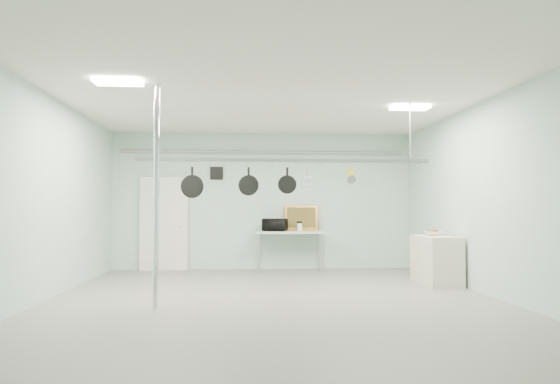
{
  "coord_description": "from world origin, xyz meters",
  "views": [
    {
      "loc": [
        -0.47,
        -7.77,
        1.4
      ],
      "look_at": [
        0.18,
        1.0,
        1.71
      ],
      "focal_mm": 32.0,
      "sensor_mm": 36.0,
      "label": 1
    }
  ],
  "objects": [
    {
      "name": "pot_rack",
      "position": [
        0.2,
        0.3,
        2.23
      ],
      "size": [
        4.8,
        0.06,
        1.0
      ],
      "color": "#B7B7BC",
      "rests_on": "ceiling"
    },
    {
      "name": "skillet_mid",
      "position": [
        -0.39,
        0.3,
        1.86
      ],
      "size": [
        0.33,
        0.12,
        0.44
      ],
      "primitive_type": null,
      "rotation": [
        0.0,
        0.0,
        -0.2
      ],
      "color": "black",
      "rests_on": "pot_rack"
    },
    {
      "name": "side_cabinet",
      "position": [
        3.15,
        1.4,
        0.45
      ],
      "size": [
        0.6,
        1.2,
        0.9
      ],
      "primitive_type": "cube",
      "color": "beige",
      "rests_on": "floor"
    },
    {
      "name": "fruit_cluster",
      "position": [
        3.15,
        1.55,
        0.98
      ],
      "size": [
        0.24,
        0.24,
        0.09
      ],
      "primitive_type": null,
      "color": "#9F0E15",
      "rests_on": "fruit_bowl"
    },
    {
      "name": "microwave",
      "position": [
        0.25,
        3.61,
        1.05
      ],
      "size": [
        0.61,
        0.53,
        0.28
      ],
      "primitive_type": "imported",
      "rotation": [
        0.0,
        0.0,
        2.71
      ],
      "color": "black",
      "rests_on": "prep_table"
    },
    {
      "name": "wall_vent",
      "position": [
        -1.1,
        3.97,
        2.25
      ],
      "size": [
        0.3,
        0.04,
        0.3
      ],
      "primitive_type": "cube",
      "color": "black",
      "rests_on": "back_wall"
    },
    {
      "name": "light_panel_right",
      "position": [
        2.4,
        0.6,
        3.16
      ],
      "size": [
        0.65,
        0.3,
        0.05
      ],
      "primitive_type": "cube",
      "color": "white",
      "rests_on": "ceiling"
    },
    {
      "name": "painting_large",
      "position": [
        0.89,
        3.9,
        1.2
      ],
      "size": [
        0.79,
        0.18,
        0.58
      ],
      "primitive_type": "cube",
      "rotation": [
        -0.14,
        0.0,
        -0.06
      ],
      "color": "#BA7932",
      "rests_on": "prep_table"
    },
    {
      "name": "painting_small",
      "position": [
        1.15,
        3.9,
        1.03
      ],
      "size": [
        0.3,
        0.09,
        0.25
      ],
      "primitive_type": "cube",
      "rotation": [
        -0.17,
        0.0,
        0.02
      ],
      "color": "black",
      "rests_on": "prep_table"
    },
    {
      "name": "whisk",
      "position": [
        0.58,
        0.3,
        1.92
      ],
      "size": [
        0.22,
        0.22,
        0.33
      ],
      "primitive_type": null,
      "rotation": [
        0.0,
        0.0,
        0.3
      ],
      "color": "#B0AFB4",
      "rests_on": "pot_rack"
    },
    {
      "name": "coffee_canister",
      "position": [
        0.82,
        3.64,
        0.99
      ],
      "size": [
        0.15,
        0.15,
        0.18
      ],
      "primitive_type": "cylinder",
      "rotation": [
        0.0,
        0.0,
        0.26
      ],
      "color": "silver",
      "rests_on": "prep_table"
    },
    {
      "name": "right_wall",
      "position": [
        3.49,
        0.0,
        1.6
      ],
      "size": [
        0.02,
        8.0,
        3.2
      ],
      "primitive_type": "cube",
      "color": "#B0D3C8",
      "rests_on": "floor"
    },
    {
      "name": "conduit_pipe",
      "position": [
        0.0,
        3.9,
        2.75
      ],
      "size": [
        6.6,
        0.07,
        0.07
      ],
      "primitive_type": "cylinder",
      "rotation": [
        0.0,
        1.57,
        0.0
      ],
      "color": "gray",
      "rests_on": "back_wall"
    },
    {
      "name": "floor",
      "position": [
        0.0,
        0.0,
        0.0
      ],
      "size": [
        8.0,
        8.0,
        0.0
      ],
      "primitive_type": "plane",
      "color": "gray",
      "rests_on": "ground"
    },
    {
      "name": "chrome_pole",
      "position": [
        -1.7,
        -0.6,
        1.6
      ],
      "size": [
        0.08,
        0.08,
        3.2
      ],
      "primitive_type": "cylinder",
      "color": "silver",
      "rests_on": "floor"
    },
    {
      "name": "ceiling",
      "position": [
        0.0,
        0.0,
        3.19
      ],
      "size": [
        7.0,
        8.0,
        0.02
      ],
      "primitive_type": "cube",
      "color": "silver",
      "rests_on": "back_wall"
    },
    {
      "name": "saucepan",
      "position": [
        1.3,
        0.3,
        1.95
      ],
      "size": [
        0.15,
        0.11,
        0.27
      ],
      "primitive_type": null,
      "rotation": [
        0.0,
        0.0,
        -0.13
      ],
      "color": "#B6B6BB",
      "rests_on": "pot_rack"
    },
    {
      "name": "door",
      "position": [
        -2.3,
        3.94,
        1.05
      ],
      "size": [
        1.1,
        0.1,
        2.2
      ],
      "primitive_type": "cube",
      "color": "silver",
      "rests_on": "floor"
    },
    {
      "name": "fruit_bowl",
      "position": [
        3.15,
        1.55,
        0.94
      ],
      "size": [
        0.35,
        0.35,
        0.08
      ],
      "primitive_type": "imported",
      "rotation": [
        0.0,
        0.0,
        -0.09
      ],
      "color": "white",
      "rests_on": "side_cabinet"
    },
    {
      "name": "skillet_left",
      "position": [
        -1.29,
        0.3,
        1.84
      ],
      "size": [
        0.38,
        0.11,
        0.5
      ],
      "primitive_type": null,
      "rotation": [
        0.0,
        0.0,
        -0.15
      ],
      "color": "black",
      "rests_on": "pot_rack"
    },
    {
      "name": "back_wall",
      "position": [
        0.0,
        3.99,
        1.6
      ],
      "size": [
        7.0,
        0.02,
        3.2
      ],
      "primitive_type": "cube",
      "color": "#B0D3C8",
      "rests_on": "floor"
    },
    {
      "name": "light_panel_left",
      "position": [
        -2.2,
        -0.8,
        3.16
      ],
      "size": [
        0.65,
        0.3,
        0.05
      ],
      "primitive_type": "cube",
      "color": "white",
      "rests_on": "ceiling"
    },
    {
      "name": "grater",
      "position": [
        1.29,
        0.3,
        1.96
      ],
      "size": [
        0.1,
        0.04,
        0.24
      ],
      "primitive_type": null,
      "rotation": [
        0.0,
        0.0,
        0.23
      ],
      "color": "yellow",
      "rests_on": "pot_rack"
    },
    {
      "name": "skillet_right",
      "position": [
        0.24,
        0.3,
        1.88
      ],
      "size": [
        0.3,
        0.07,
        0.41
      ],
      "primitive_type": null,
      "rotation": [
        0.0,
        0.0,
        -0.04
      ],
      "color": "black",
      "rests_on": "pot_rack"
    },
    {
      "name": "prep_table",
      "position": [
        0.6,
        3.6,
        0.83
      ],
      "size": [
        1.6,
        0.7,
        0.91
      ],
      "color": "#B5D5BD",
      "rests_on": "floor"
    }
  ]
}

